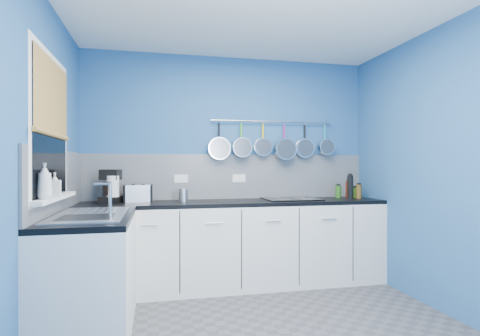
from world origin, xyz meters
name	(u,v)px	position (x,y,z in m)	size (l,w,h in m)	color
ceiling	(268,0)	(0.00, 0.00, 2.51)	(3.20, 3.00, 0.02)	white
wall_back	(230,168)	(0.00, 1.51, 1.25)	(3.20, 0.02, 2.50)	#26568D
wall_front	(391,171)	(0.00, -1.51, 1.25)	(3.20, 0.02, 2.50)	#26568D
wall_left	(33,169)	(-1.61, 0.00, 1.25)	(0.02, 3.00, 2.50)	#26568D
wall_right	(452,168)	(1.61, 0.00, 1.25)	(0.02, 3.00, 2.50)	#26568D
backsplash_back	(230,177)	(0.00, 1.49, 1.15)	(3.20, 0.02, 0.50)	gray
backsplash_left	(59,181)	(-1.59, 0.60, 1.15)	(0.02, 1.80, 0.50)	gray
cabinet_run_back	(235,245)	(0.00, 1.20, 0.43)	(3.20, 0.60, 0.86)	silver
worktop_back	(235,203)	(0.00, 1.20, 0.88)	(3.20, 0.60, 0.04)	black
cabinet_run_left	(91,278)	(-1.30, 0.30, 0.43)	(0.60, 1.20, 0.86)	silver
worktop_left	(91,218)	(-1.30, 0.30, 0.88)	(0.60, 1.20, 0.04)	black
window_frame	(51,128)	(-1.58, 0.30, 1.55)	(0.01, 1.00, 1.10)	white
window_glass	(51,128)	(-1.57, 0.30, 1.55)	(0.01, 0.90, 1.00)	black
bamboo_blind	(52,97)	(-1.56, 0.30, 1.77)	(0.01, 0.90, 0.55)	#A48438
window_sill	(54,198)	(-1.55, 0.30, 1.04)	(0.10, 0.98, 0.03)	white
sink_unit	(91,215)	(-1.30, 0.30, 0.90)	(0.50, 0.95, 0.01)	silver
mixer_tap	(110,199)	(-1.14, 0.12, 1.03)	(0.12, 0.08, 0.26)	silver
socket_left	(181,179)	(-0.55, 1.48, 1.13)	(0.15, 0.01, 0.09)	white
socket_right	(239,178)	(0.10, 1.48, 1.13)	(0.15, 0.01, 0.09)	white
pot_rail	(273,122)	(0.50, 1.45, 1.78)	(0.02, 0.02, 1.45)	silver
soap_bottle_a	(45,181)	(-1.53, -0.03, 1.17)	(0.09, 0.09, 0.24)	white
soap_bottle_b	(55,184)	(-1.53, 0.22, 1.14)	(0.08, 0.08, 0.17)	white
paper_towel	(113,189)	(-1.24, 1.23, 1.04)	(0.12, 0.12, 0.27)	white
coffee_maker	(110,186)	(-1.27, 1.26, 1.07)	(0.19, 0.21, 0.33)	black
toaster	(138,193)	(-1.00, 1.33, 0.99)	(0.27, 0.15, 0.17)	silver
canister	(183,195)	(-0.54, 1.23, 0.97)	(0.09, 0.09, 0.13)	silver
hob	(291,199)	(0.64, 1.25, 0.91)	(0.59, 0.51, 0.01)	black
pan_0	(219,140)	(-0.13, 1.44, 1.56)	(0.25, 0.07, 0.44)	silver
pan_1	(241,139)	(0.12, 1.44, 1.57)	(0.22, 0.09, 0.41)	silver
pan_2	(263,139)	(0.37, 1.44, 1.58)	(0.21, 0.06, 0.40)	silver
pan_3	(284,141)	(0.63, 1.44, 1.56)	(0.25, 0.11, 0.44)	silver
pan_4	(305,140)	(0.88, 1.44, 1.57)	(0.22, 0.06, 0.41)	silver
pan_5	(325,139)	(1.14, 1.44, 1.59)	(0.19, 0.10, 0.38)	silver
condiment_0	(355,193)	(1.46, 1.33, 0.96)	(0.05, 0.05, 0.12)	#3F721E
condiment_1	(348,189)	(1.36, 1.31, 1.00)	(0.05, 0.05, 0.19)	#4C190C
condiment_2	(338,192)	(1.25, 1.33, 0.97)	(0.07, 0.07, 0.14)	#265919
condiment_3	(359,191)	(1.45, 1.22, 0.98)	(0.06, 0.06, 0.16)	brown
condiment_4	(350,187)	(1.35, 1.23, 1.03)	(0.07, 0.07, 0.26)	black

